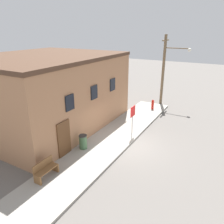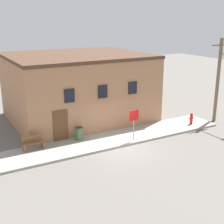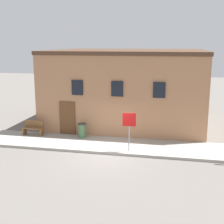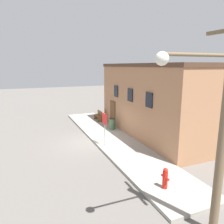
# 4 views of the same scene
# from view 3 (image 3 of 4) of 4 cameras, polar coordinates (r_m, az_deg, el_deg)

# --- Properties ---
(ground_plane) EXTENTS (80.00, 80.00, 0.00)m
(ground_plane) POSITION_cam_3_polar(r_m,az_deg,el_deg) (16.46, -1.04, -7.85)
(ground_plane) COLOR #66605B
(sidewalk) EXTENTS (16.81, 2.77, 0.15)m
(sidewalk) POSITION_cam_3_polar(r_m,az_deg,el_deg) (17.70, -0.04, -6.09)
(sidewalk) COLOR #9E998E
(sidewalk) RESTS_ON ground
(brick_building) EXTENTS (10.55, 8.76, 5.24)m
(brick_building) POSITION_cam_3_polar(r_m,az_deg,el_deg) (22.59, 3.03, 4.63)
(brick_building) COLOR #A87551
(brick_building) RESTS_ON ground
(stop_sign) EXTENTS (0.70, 0.06, 2.06)m
(stop_sign) POSITION_cam_3_polar(r_m,az_deg,el_deg) (16.18, 3.16, -2.31)
(stop_sign) COLOR gray
(stop_sign) RESTS_ON sidewalk
(bench) EXTENTS (1.24, 0.44, 0.87)m
(bench) POSITION_cam_3_polar(r_m,az_deg,el_deg) (19.92, -14.20, -2.90)
(bench) COLOR brown
(bench) RESTS_ON sidewalk
(trash_bin) EXTENTS (0.49, 0.49, 0.87)m
(trash_bin) POSITION_cam_3_polar(r_m,az_deg,el_deg) (18.84, -5.50, -3.37)
(trash_bin) COLOR #426642
(trash_bin) RESTS_ON sidewalk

